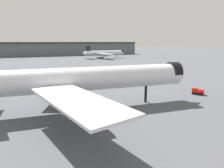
{
  "coord_description": "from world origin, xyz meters",
  "views": [
    {
      "loc": [
        -13.47,
        -37.95,
        15.19
      ],
      "look_at": [
        8.58,
        2.19,
        5.34
      ],
      "focal_mm": 31.7,
      "sensor_mm": 36.0,
      "label": 1
    }
  ],
  "objects_px": {
    "baggage_tug_wing": "(198,91)",
    "airliner_near_gate": "(83,80)",
    "traffic_cone_near_nose": "(3,90)",
    "airliner_far_taxiway": "(104,53)"
  },
  "relations": [
    {
      "from": "airliner_near_gate",
      "to": "traffic_cone_near_nose",
      "type": "height_order",
      "value": "airliner_near_gate"
    },
    {
      "from": "airliner_far_taxiway",
      "to": "airliner_near_gate",
      "type": "bearing_deg",
      "value": -113.21
    },
    {
      "from": "baggage_tug_wing",
      "to": "traffic_cone_near_nose",
      "type": "bearing_deg",
      "value": 29.21
    },
    {
      "from": "airliner_near_gate",
      "to": "baggage_tug_wing",
      "type": "bearing_deg",
      "value": 3.15
    },
    {
      "from": "airliner_far_taxiway",
      "to": "traffic_cone_near_nose",
      "type": "distance_m",
      "value": 126.84
    },
    {
      "from": "airliner_near_gate",
      "to": "traffic_cone_near_nose",
      "type": "distance_m",
      "value": 33.46
    },
    {
      "from": "airliner_far_taxiway",
      "to": "traffic_cone_near_nose",
      "type": "bearing_deg",
      "value": -125.91
    },
    {
      "from": "airliner_near_gate",
      "to": "traffic_cone_near_nose",
      "type": "bearing_deg",
      "value": 129.97
    },
    {
      "from": "airliner_near_gate",
      "to": "baggage_tug_wing",
      "type": "distance_m",
      "value": 34.6
    },
    {
      "from": "baggage_tug_wing",
      "to": "airliner_near_gate",
      "type": "bearing_deg",
      "value": 55.26
    }
  ]
}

